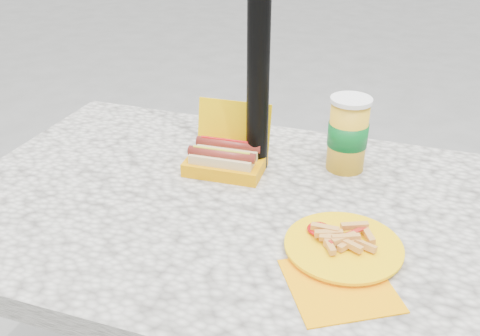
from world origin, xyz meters
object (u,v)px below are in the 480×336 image
(hotdog_box, at_px, (226,157))
(fries_plate, at_px, (342,248))
(umbrella_pole, at_px, (259,16))
(soda_cup, at_px, (348,134))

(hotdog_box, xyz_separation_m, fries_plate, (0.31, -0.23, -0.02))
(umbrella_pole, bearing_deg, hotdog_box, -147.95)
(umbrella_pole, height_order, soda_cup, umbrella_pole)
(fries_plate, relative_size, soda_cup, 1.84)
(fries_plate, bearing_deg, hotdog_box, 143.57)
(hotdog_box, height_order, soda_cup, soda_cup)
(hotdog_box, xyz_separation_m, soda_cup, (0.26, 0.10, 0.06))
(fries_plate, xyz_separation_m, soda_cup, (-0.05, 0.33, 0.08))
(umbrella_pole, height_order, fries_plate, umbrella_pole)
(soda_cup, bearing_deg, fries_plate, -81.53)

